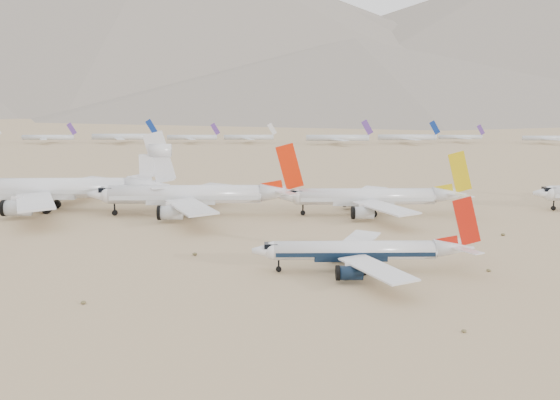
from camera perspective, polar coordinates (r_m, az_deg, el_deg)
ground at (r=112.82m, az=6.97°, el=-6.80°), size 7000.00×7000.00×0.00m
main_airliner at (r=114.14m, az=7.72°, el=-4.65°), size 39.25×38.33×13.85m
row2_gold_tail at (r=168.38m, az=8.62°, el=0.25°), size 48.53×47.46×17.28m
row2_orange_tail at (r=167.68m, az=-7.83°, el=0.44°), size 54.30×53.12×19.37m
row2_white_trijet at (r=182.80m, az=-19.76°, el=1.04°), size 62.94×61.51×22.30m
distant_storage_row at (r=422.07m, az=1.50°, el=5.77°), size 559.01×64.02×14.29m
mountain_range at (r=1764.47m, az=1.69°, el=14.63°), size 7354.00×3024.00×470.00m
foothills at (r=1323.94m, az=23.42°, el=10.25°), size 4637.50×1395.00×155.00m
desert_scrub at (r=86.64m, az=2.06°, el=-11.64°), size 247.37×121.67×0.63m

